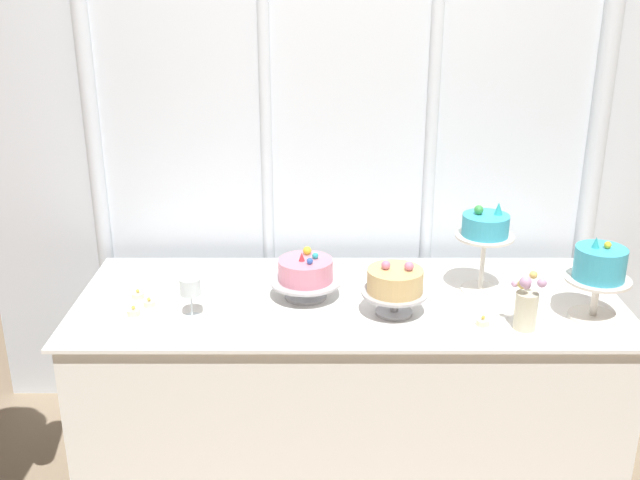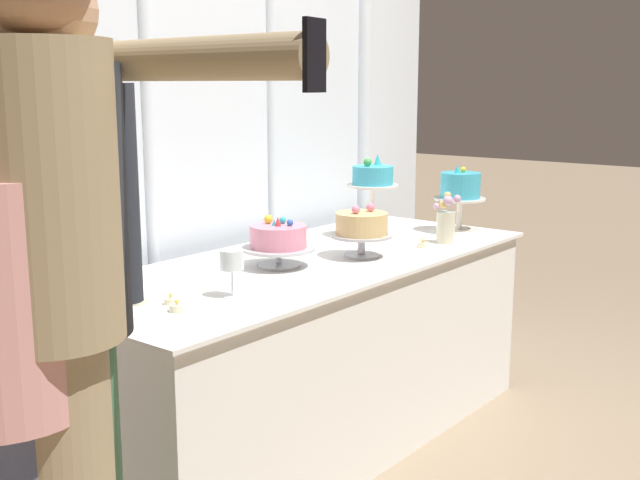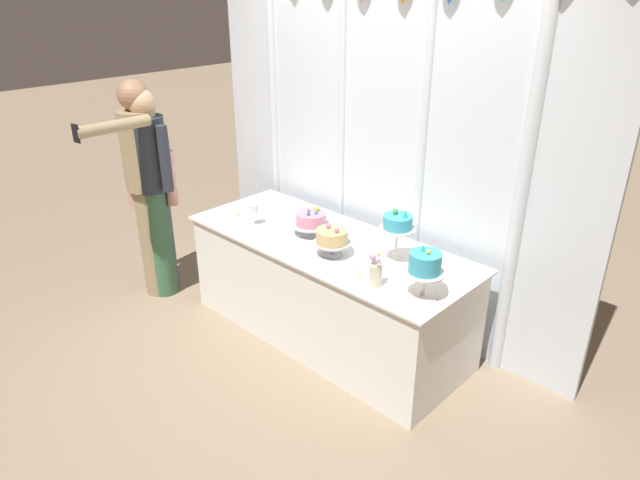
# 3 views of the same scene
# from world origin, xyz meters

# --- Properties ---
(ground_plane) EXTENTS (24.00, 24.00, 0.00)m
(ground_plane) POSITION_xyz_m (0.00, 0.00, 0.00)
(ground_plane) COLOR gray
(draped_curtain) EXTENTS (3.25, 0.14, 2.74)m
(draped_curtain) POSITION_xyz_m (0.02, 0.64, 1.42)
(draped_curtain) COLOR silver
(draped_curtain) RESTS_ON ground_plane
(cake_table) EXTENTS (2.12, 0.84, 0.76)m
(cake_table) POSITION_xyz_m (0.00, 0.10, 0.38)
(cake_table) COLOR white
(cake_table) RESTS_ON ground_plane
(cake_display_leftmost) EXTENTS (0.28, 0.28, 0.19)m
(cake_display_leftmost) POSITION_xyz_m (-0.17, 0.11, 0.86)
(cake_display_leftmost) COLOR #B2B2B7
(cake_display_leftmost) RESTS_ON cake_table
(cake_display_midleft) EXTENTS (0.25, 0.25, 0.21)m
(cake_display_midleft) POSITION_xyz_m (0.16, -0.04, 0.88)
(cake_display_midleft) COLOR #B2B2B7
(cake_display_midleft) RESTS_ON cake_table
(cake_display_midright) EXTENTS (0.23, 0.23, 0.37)m
(cake_display_midright) POSITION_xyz_m (0.53, 0.17, 1.01)
(cake_display_midright) COLOR silver
(cake_display_midright) RESTS_ON cake_table
(cake_display_rightmost) EXTENTS (0.24, 0.24, 0.32)m
(cake_display_rightmost) POSITION_xyz_m (0.89, -0.07, 0.95)
(cake_display_rightmost) COLOR silver
(cake_display_rightmost) RESTS_ON cake_table
(wine_glass) EXTENTS (0.08, 0.08, 0.16)m
(wine_glass) POSITION_xyz_m (-0.59, -0.06, 0.88)
(wine_glass) COLOR silver
(wine_glass) RESTS_ON cake_table
(flower_vase) EXTENTS (0.11, 0.09, 0.22)m
(flower_vase) POSITION_xyz_m (0.62, -0.16, 0.85)
(flower_vase) COLOR beige
(flower_vase) RESTS_ON cake_table
(tealight_far_left) EXTENTS (0.05, 0.05, 0.04)m
(tealight_far_left) POSITION_xyz_m (-0.83, 0.10, 0.77)
(tealight_far_left) COLOR beige
(tealight_far_left) RESTS_ON cake_table
(tealight_near_left) EXTENTS (0.05, 0.05, 0.04)m
(tealight_near_left) POSITION_xyz_m (-0.81, -0.05, 0.77)
(tealight_near_left) COLOR beige
(tealight_near_left) RESTS_ON cake_table
(tealight_near_right) EXTENTS (0.04, 0.04, 0.04)m
(tealight_near_right) POSITION_xyz_m (-0.77, 0.03, 0.77)
(tealight_near_right) COLOR beige
(tealight_near_right) RESTS_ON cake_table
(tealight_far_right) EXTENTS (0.05, 0.05, 0.04)m
(tealight_far_right) POSITION_xyz_m (0.48, -0.13, 0.77)
(tealight_far_right) COLOR beige
(tealight_far_right) RESTS_ON cake_table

